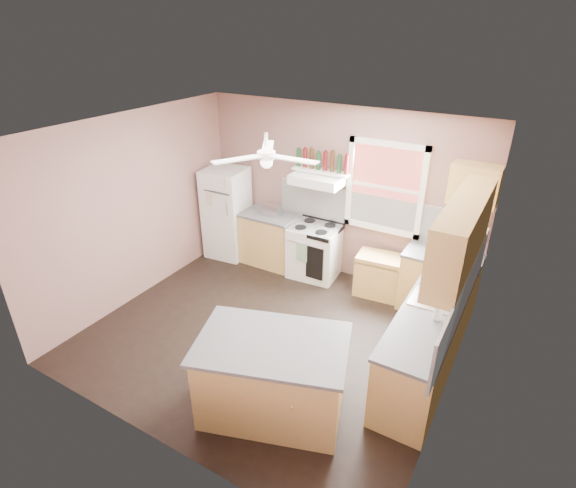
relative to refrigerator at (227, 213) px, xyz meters
The scene contains 32 objects.
floor 2.58m from the refrigerator, 40.30° to the right, with size 4.50×4.50×0.00m, color black.
ceiling 3.12m from the refrigerator, 40.30° to the right, with size 4.50×4.50×0.00m, color white.
wall_back 2.01m from the refrigerator, 13.05° to the left, with size 4.50×0.05×2.70m, color #805C55.
wall_right 4.48m from the refrigerator, 20.97° to the right, with size 0.05×4.00×2.70m, color #805C55.
wall_left 1.74m from the refrigerator, 104.12° to the right, with size 0.05×4.00×2.70m, color #805C55.
backsplash_back 2.39m from the refrigerator, ahead, with size 2.90×0.03×0.55m, color white.
backsplash_right 4.33m from the refrigerator, 17.43° to the right, with size 0.03×2.60×0.55m, color white.
window_view 2.78m from the refrigerator, ahead, with size 1.00×0.02×1.20m, color maroon.
window_frame 2.77m from the refrigerator, ahead, with size 1.16×0.07×1.36m, color white.
refrigerator is the anchor object (origin of this frame).
base_cabinet_left 0.89m from the refrigerator, ahead, with size 0.90×0.60×0.86m, color tan.
counter_left 0.83m from the refrigerator, ahead, with size 0.92×0.62×0.04m, color #505053.
toaster 0.90m from the refrigerator, ahead, with size 0.28×0.16×0.18m, color silver.
stove 1.69m from the refrigerator, ahead, with size 0.76×0.64×0.86m, color white.
range_hood 1.85m from the refrigerator, ahead, with size 0.78×0.50×0.14m, color white.
bottle_shelf 1.91m from the refrigerator, ahead, with size 0.90×0.26×0.03m, color white.
cart 2.79m from the refrigerator, ahead, with size 0.65×0.44×0.65m, color tan.
base_cabinet_corner 3.64m from the refrigerator, ahead, with size 1.00×0.60×0.86m, color tan.
base_cabinet_right 4.05m from the refrigerator, 18.64° to the right, with size 0.60×2.20×0.86m, color tan.
counter_corner 3.63m from the refrigerator, ahead, with size 1.02×0.62×0.04m, color #505053.
counter_right 4.03m from the refrigerator, 18.69° to the right, with size 0.62×2.22×0.04m, color #505053.
sink 3.97m from the refrigerator, 15.95° to the right, with size 0.55×0.45×0.03m, color silver.
faucet 4.13m from the refrigerator, 15.34° to the right, with size 0.03×0.03×0.14m, color silver.
upper_cabinet_right 4.22m from the refrigerator, 15.41° to the right, with size 0.33×1.80×0.76m, color tan.
upper_cabinet_corner 3.99m from the refrigerator, ahead, with size 0.60×0.33×0.52m, color tan.
paper_towel 3.98m from the refrigerator, ahead, with size 0.12×0.12×0.26m, color white.
island 3.72m from the refrigerator, 45.73° to the right, with size 1.44×0.91×0.86m, color tan.
island_top 3.71m from the refrigerator, 45.73° to the right, with size 1.52×0.99×0.04m, color #505053.
ceiling_fan_hub 2.97m from the refrigerator, 40.30° to the right, with size 0.20×0.20×0.08m, color white.
soap_bottle 4.17m from the refrigerator, 20.24° to the right, with size 0.10×0.10×0.25m, color silver.
red_caddy 3.82m from the refrigerator, 10.58° to the right, with size 0.18×0.12×0.10m, color #AB0E1B.
wine_bottles 2.00m from the refrigerator, ahead, with size 0.86×0.06×0.31m.
Camera 1 is at (2.64, -4.05, 3.80)m, focal length 28.00 mm.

